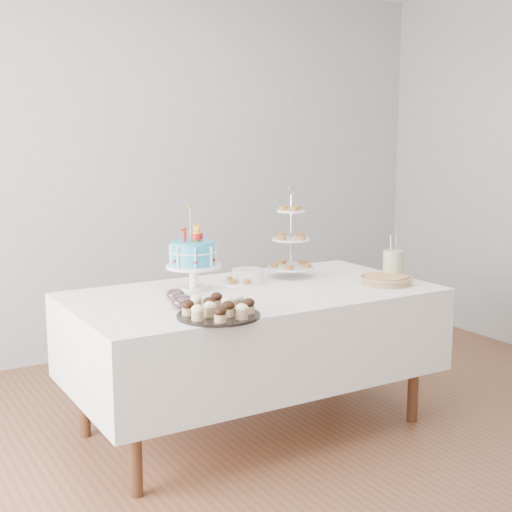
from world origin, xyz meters
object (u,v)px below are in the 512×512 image
tiered_stand (291,240)px  pastry_plate (241,281)px  jam_bowl_a (183,302)px  utensil_pitcher (393,264)px  plate_stack (248,276)px  jam_bowl_b (175,294)px  table (253,332)px  birthday_cake (193,267)px  pie (386,279)px  cupcake_tray (218,308)px

tiered_stand → pastry_plate: bearing=-177.6°
jam_bowl_a → utensil_pitcher: size_ratio=0.44×
plate_stack → jam_bowl_b: 0.56m
table → plate_stack: plate_stack is taller
birthday_cake → utensil_pitcher: 1.15m
pie → tiered_stand: (-0.35, 0.43, 0.19)m
table → cupcake_tray: (-0.41, -0.38, 0.27)m
utensil_pitcher → birthday_cake: bearing=143.1°
tiered_stand → utensil_pitcher: (0.46, -0.36, -0.13)m
plate_stack → jam_bowl_b: plate_stack is taller
birthday_cake → tiered_stand: (0.64, 0.03, 0.10)m
table → jam_bowl_b: jam_bowl_b is taller
utensil_pitcher → plate_stack: bearing=133.7°
pastry_plate → birthday_cake: bearing=-177.1°
pastry_plate → utensil_pitcher: bearing=-23.2°
birthday_cake → plate_stack: (0.35, 0.04, -0.09)m
cupcake_tray → jam_bowl_a: cupcake_tray is taller
birthday_cake → jam_bowl_a: (-0.22, -0.34, -0.09)m
plate_stack → pastry_plate: 0.07m
table → birthday_cake: (-0.26, 0.18, 0.35)m
table → plate_stack: bearing=66.1°
table → pastry_plate: (0.04, 0.19, 0.24)m
pie → utensil_pitcher: size_ratio=1.14×
pie → cupcake_tray: bearing=-171.9°
pie → plate_stack: (-0.63, 0.44, 0.01)m
jam_bowl_a → utensil_pitcher: 1.32m
table → birthday_cake: size_ratio=4.27×
cupcake_tray → birthday_cake: bearing=75.2°
table → pastry_plate: 0.31m
pie → jam_bowl_a: size_ratio=2.58×
birthday_cake → utensil_pitcher: (1.10, -0.33, -0.03)m
birthday_cake → utensil_pitcher: bearing=4.0°
pastry_plate → jam_bowl_b: jam_bowl_b is taller
cupcake_tray → pastry_plate: 0.73m
plate_stack → utensil_pitcher: utensil_pitcher is taller
table → pastry_plate: size_ratio=8.80×
cupcake_tray → pie: cupcake_tray is taller
birthday_cake → pastry_plate: (0.30, 0.02, -0.11)m
birthday_cake → jam_bowl_a: 0.41m
jam_bowl_a → utensil_pitcher: (1.32, 0.01, 0.06)m
plate_stack → pastry_plate: (-0.06, -0.02, -0.02)m
cupcake_tray → plate_stack: cupcake_tray is taller
jam_bowl_a → utensil_pitcher: bearing=0.4°
plate_stack → jam_bowl_b: size_ratio=1.92×
table → cupcake_tray: cupcake_tray is taller
table → tiered_stand: tiered_stand is taller
pastry_plate → cupcake_tray: bearing=-127.6°
jam_bowl_b → utensil_pitcher: utensil_pitcher is taller
table → tiered_stand: size_ratio=3.67×
tiered_stand → pie: bearing=-51.2°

